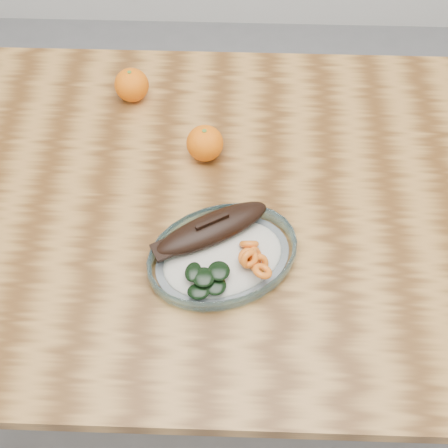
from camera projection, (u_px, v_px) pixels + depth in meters
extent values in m
plane|color=slate|center=(219.00, 350.00, 1.64)|extent=(3.00, 3.00, 0.00)
cube|color=#593515|center=(216.00, 206.00, 1.03)|extent=(1.20, 0.80, 0.04)
cylinder|color=brown|center=(26.00, 178.00, 1.54)|extent=(0.06, 0.06, 0.71)
cylinder|color=brown|center=(422.00, 188.00, 1.52)|extent=(0.06, 0.06, 0.71)
ellipsoid|color=white|center=(223.00, 259.00, 0.94)|extent=(0.55, 0.48, 0.01)
torus|color=#8CC6D8|center=(223.00, 256.00, 0.93)|extent=(0.60, 0.60, 0.03)
ellipsoid|color=white|center=(223.00, 253.00, 0.92)|extent=(0.49, 0.42, 0.02)
ellipsoid|color=black|center=(212.00, 223.00, 0.93)|extent=(0.21, 0.15, 0.03)
ellipsoid|color=black|center=(212.00, 225.00, 0.93)|extent=(0.18, 0.13, 0.02)
cube|color=black|center=(163.00, 244.00, 0.90)|extent=(0.05, 0.05, 0.01)
cube|color=black|center=(212.00, 218.00, 0.91)|extent=(0.06, 0.03, 0.02)
torus|color=#DA580F|center=(249.00, 239.00, 0.92)|extent=(0.04, 0.03, 0.04)
torus|color=#DA580F|center=(252.00, 250.00, 0.90)|extent=(0.04, 0.05, 0.03)
torus|color=#DA580F|center=(255.00, 251.00, 0.90)|extent=(0.03, 0.04, 0.04)
torus|color=#DA580F|center=(260.00, 259.00, 0.90)|extent=(0.05, 0.04, 0.04)
torus|color=#DA580F|center=(249.00, 253.00, 0.90)|extent=(0.04, 0.04, 0.03)
torus|color=#DA580F|center=(263.00, 266.00, 0.87)|extent=(0.05, 0.05, 0.03)
torus|color=#DA580F|center=(249.00, 253.00, 0.88)|extent=(0.05, 0.04, 0.03)
torus|color=#DA580F|center=(250.00, 254.00, 0.88)|extent=(0.04, 0.04, 0.04)
ellipsoid|color=black|center=(198.00, 287.00, 0.87)|extent=(0.04, 0.03, 0.01)
ellipsoid|color=black|center=(208.00, 276.00, 0.88)|extent=(0.04, 0.04, 0.01)
ellipsoid|color=black|center=(215.00, 281.00, 0.88)|extent=(0.05, 0.05, 0.01)
ellipsoid|color=black|center=(203.00, 272.00, 0.87)|extent=(0.05, 0.05, 0.01)
ellipsoid|color=black|center=(219.00, 266.00, 0.88)|extent=(0.04, 0.04, 0.01)
ellipsoid|color=black|center=(193.00, 267.00, 0.88)|extent=(0.03, 0.04, 0.01)
sphere|color=#FA5F05|center=(132.00, 85.00, 1.12)|extent=(0.07, 0.07, 0.07)
sphere|color=#FA5F05|center=(205.00, 143.00, 1.04)|extent=(0.07, 0.07, 0.07)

